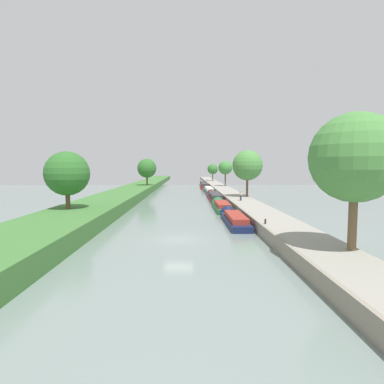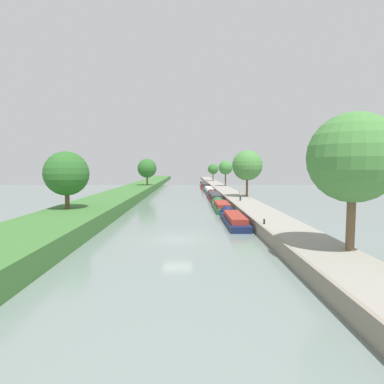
# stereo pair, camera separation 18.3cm
# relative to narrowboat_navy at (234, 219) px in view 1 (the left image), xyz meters

# --- Properties ---
(ground_plane) EXTENTS (160.00, 160.00, 0.00)m
(ground_plane) POSITION_rel_narrowboat_navy_xyz_m (-5.96, -7.88, -0.47)
(ground_plane) COLOR slate
(left_grassy_bank) EXTENTS (7.21, 260.00, 1.62)m
(left_grassy_bank) POSITION_rel_narrowboat_navy_xyz_m (-17.11, -7.88, 0.34)
(left_grassy_bank) COLOR #3D7033
(left_grassy_bank) RESTS_ON ground_plane
(right_towpath) EXTENTS (4.07, 260.00, 1.07)m
(right_towpath) POSITION_rel_narrowboat_navy_xyz_m (3.62, -7.88, 0.06)
(right_towpath) COLOR gray
(right_towpath) RESTS_ON ground_plane
(stone_quay) EXTENTS (0.25, 260.00, 1.12)m
(stone_quay) POSITION_rel_narrowboat_navy_xyz_m (1.46, -7.88, 0.09)
(stone_quay) COLOR gray
(stone_quay) RESTS_ON ground_plane
(narrowboat_navy) EXTENTS (2.02, 11.11, 1.92)m
(narrowboat_navy) POSITION_rel_narrowboat_navy_xyz_m (0.00, 0.00, 0.00)
(narrowboat_navy) COLOR #141E42
(narrowboat_navy) RESTS_ON ground_plane
(narrowboat_green) EXTENTS (2.11, 10.87, 2.01)m
(narrowboat_green) POSITION_rel_narrowboat_navy_xyz_m (-0.17, 11.42, 0.00)
(narrowboat_green) COLOR #1E6033
(narrowboat_green) RESTS_ON ground_plane
(narrowboat_maroon) EXTENTS (2.08, 16.62, 2.03)m
(narrowboat_maroon) POSITION_rel_narrowboat_navy_xyz_m (-0.03, 25.01, 0.08)
(narrowboat_maroon) COLOR maroon
(narrowboat_maroon) RESTS_ON ground_plane
(narrowboat_teal) EXTENTS (1.88, 15.20, 1.94)m
(narrowboat_teal) POSITION_rel_narrowboat_navy_xyz_m (0.01, 41.34, 0.06)
(narrowboat_teal) COLOR #195B60
(narrowboat_teal) RESTS_ON ground_plane
(narrowboat_red) EXTENTS (2.17, 12.23, 2.21)m
(narrowboat_red) POSITION_rel_narrowboat_navy_xyz_m (-0.18, 55.86, 0.13)
(narrowboat_red) COLOR maroon
(narrowboat_red) RESTS_ON ground_plane
(narrowboat_cream) EXTENTS (1.87, 15.03, 1.87)m
(narrowboat_cream) POSITION_rel_narrowboat_navy_xyz_m (-0.05, 70.43, 0.08)
(narrowboat_cream) COLOR beige
(narrowboat_cream) RESTS_ON ground_plane
(tree_rightbank_near) EXTENTS (5.51, 5.51, 8.51)m
(tree_rightbank_near) POSITION_rel_narrowboat_navy_xyz_m (5.04, -15.62, 6.33)
(tree_rightbank_near) COLOR brown
(tree_rightbank_near) RESTS_ON right_towpath
(tree_rightbank_midnear) EXTENTS (5.16, 5.16, 7.96)m
(tree_rightbank_midnear) POSITION_rel_narrowboat_navy_xyz_m (5.13, 19.24, 5.97)
(tree_rightbank_midnear) COLOR brown
(tree_rightbank_midnear) RESTS_ON right_towpath
(tree_rightbank_midfar) EXTENTS (3.67, 3.67, 6.71)m
(tree_rightbank_midfar) POSITION_rel_narrowboat_navy_xyz_m (5.02, 49.38, 5.45)
(tree_rightbank_midfar) COLOR #4C3828
(tree_rightbank_midfar) RESTS_ON right_towpath
(tree_rightbank_far) EXTENTS (3.75, 3.75, 6.12)m
(tree_rightbank_far) POSITION_rel_narrowboat_navy_xyz_m (4.11, 79.41, 4.83)
(tree_rightbank_far) COLOR #4C3828
(tree_rightbank_far) RESTS_ON right_towpath
(tree_leftbank_downstream) EXTENTS (4.85, 4.85, 6.32)m
(tree_leftbank_downstream) POSITION_rel_narrowboat_navy_xyz_m (-18.35, -0.01, 5.03)
(tree_leftbank_downstream) COLOR brown
(tree_leftbank_downstream) RESTS_ON left_grassy_bank
(tree_leftbank_upstream) EXTENTS (4.70, 4.70, 6.56)m
(tree_leftbank_upstream) POSITION_rel_narrowboat_navy_xyz_m (-15.10, 43.65, 5.34)
(tree_leftbank_upstream) COLOR brown
(tree_leftbank_upstream) RESTS_ON left_grassy_bank
(person_walking) EXTENTS (0.34, 0.34, 1.66)m
(person_walking) POSITION_rel_narrowboat_navy_xyz_m (2.97, 12.99, 1.47)
(person_walking) COLOR #282D42
(person_walking) RESTS_ON right_towpath
(mooring_bollard_near) EXTENTS (0.16, 0.16, 0.45)m
(mooring_bollard_near) POSITION_rel_narrowboat_navy_xyz_m (1.89, -6.56, 0.83)
(mooring_bollard_near) COLOR black
(mooring_bollard_near) RESTS_ON right_towpath
(mooring_bollard_far) EXTENTS (0.16, 0.16, 0.45)m
(mooring_bollard_far) POSITION_rel_narrowboat_navy_xyz_m (1.89, 77.60, 0.83)
(mooring_bollard_far) COLOR black
(mooring_bollard_far) RESTS_ON right_towpath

